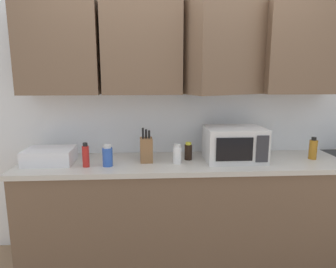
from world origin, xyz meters
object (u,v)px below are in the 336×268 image
(bottle_red_sauce, at_px, (86,156))
(bottle_blue_cleaner, at_px, (108,156))
(microwave, at_px, (234,144))
(bottle_clear_tall, at_px, (264,142))
(dish_rack, at_px, (50,156))
(bottle_amber_vinegar, at_px, (313,149))
(bottle_white_jar, at_px, (177,154))
(knife_block, at_px, (146,149))
(bottle_soy_dark, at_px, (188,151))

(bottle_red_sauce, bearing_deg, bottle_blue_cleaner, 4.13)
(microwave, height_order, bottle_clear_tall, microwave)
(bottle_clear_tall, bearing_deg, microwave, -148.53)
(dish_rack, relative_size, bottle_clear_tall, 1.68)
(bottle_blue_cleaner, bearing_deg, bottle_clear_tall, 12.61)
(bottle_red_sauce, bearing_deg, bottle_amber_vinegar, 3.45)
(bottle_white_jar, bearing_deg, knife_block, 166.54)
(bottle_amber_vinegar, relative_size, bottle_red_sauce, 0.99)
(microwave, distance_m, bottle_clear_tall, 0.39)
(bottle_red_sauce, bearing_deg, knife_block, 13.60)
(knife_block, distance_m, bottle_soy_dark, 0.36)
(microwave, height_order, bottle_amber_vinegar, microwave)
(microwave, distance_m, bottle_amber_vinegar, 0.68)
(bottle_soy_dark, bearing_deg, microwave, -6.30)
(knife_block, height_order, bottle_white_jar, knife_block)
(microwave, bearing_deg, bottle_red_sauce, -174.55)
(bottle_white_jar, bearing_deg, bottle_blue_cleaner, -175.70)
(microwave, bearing_deg, bottle_white_jar, -172.79)
(dish_rack, height_order, bottle_clear_tall, bottle_clear_tall)
(bottle_amber_vinegar, xyz_separation_m, bottle_white_jar, (-1.17, -0.06, -0.01))
(bottle_soy_dark, bearing_deg, dish_rack, -178.30)
(bottle_amber_vinegar, height_order, bottle_soy_dark, bottle_amber_vinegar)
(bottle_clear_tall, bearing_deg, bottle_soy_dark, -167.21)
(knife_block, height_order, bottle_blue_cleaner, knife_block)
(bottle_clear_tall, bearing_deg, dish_rack, -173.97)
(knife_block, bearing_deg, bottle_clear_tall, 10.87)
(bottle_clear_tall, bearing_deg, bottle_white_jar, -162.02)
(bottle_white_jar, bearing_deg, bottle_soy_dark, 44.87)
(knife_block, bearing_deg, bottle_red_sauce, -166.40)
(knife_block, xyz_separation_m, bottle_white_jar, (0.25, -0.06, -0.03))
(bottle_clear_tall, height_order, bottle_red_sauce, bottle_clear_tall)
(dish_rack, relative_size, bottle_white_jar, 2.40)
(bottle_clear_tall, height_order, bottle_blue_cleaner, bottle_clear_tall)
(bottle_blue_cleaner, bearing_deg, microwave, 5.66)
(bottle_red_sauce, distance_m, bottle_white_jar, 0.72)
(knife_block, xyz_separation_m, bottle_blue_cleaner, (-0.30, -0.10, -0.02))
(knife_block, bearing_deg, dish_rack, 179.32)
(bottle_amber_vinegar, height_order, bottle_red_sauce, bottle_red_sauce)
(bottle_blue_cleaner, bearing_deg, knife_block, 18.52)
(dish_rack, distance_m, bottle_red_sauce, 0.34)
(dish_rack, distance_m, bottle_blue_cleaner, 0.49)
(dish_rack, bearing_deg, microwave, -0.31)
(bottle_blue_cleaner, relative_size, bottle_amber_vinegar, 0.91)
(bottle_red_sauce, distance_m, bottle_soy_dark, 0.84)
(microwave, height_order, dish_rack, microwave)
(bottle_clear_tall, bearing_deg, bottle_red_sauce, -168.29)
(bottle_red_sauce, height_order, bottle_white_jar, bottle_red_sauce)
(microwave, distance_m, bottle_soy_dark, 0.39)
(dish_rack, height_order, bottle_white_jar, bottle_white_jar)
(bottle_soy_dark, height_order, bottle_white_jar, bottle_white_jar)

